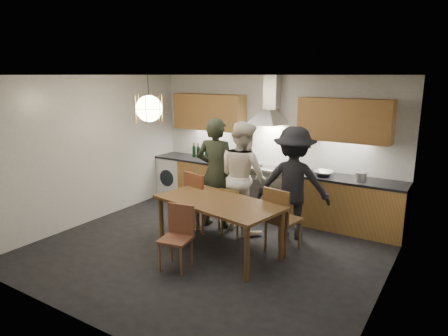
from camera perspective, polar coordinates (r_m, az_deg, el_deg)
The scene contains 17 objects.
ground at distance 6.24m, azimuth -2.27°, elevation -11.47°, with size 5.00×5.00×0.00m, color black.
room_shell at distance 5.75m, azimuth -2.42°, elevation 4.20°, with size 5.02×4.52×2.61m.
counter_run at distance 7.66m, azimuth 6.11°, elevation -3.21°, with size 5.00×0.62×0.90m.
range_stove at distance 7.67m, azimuth 5.93°, elevation -3.25°, with size 0.90×0.60×0.92m.
wall_fixtures at distance 7.50m, azimuth 6.60°, elevation 7.52°, with size 4.30×0.54×1.10m.
pendant_lamp at distance 6.24m, azimuth -10.66°, elevation 8.34°, with size 0.43×0.43×0.70m.
dining_table at distance 5.90m, azimuth -0.81°, elevation -5.57°, with size 2.03×1.27×0.80m.
chair_back_left at distance 6.74m, azimuth -3.55°, elevation -4.23°, with size 0.56×0.56×1.03m.
chair_back_mid at distance 6.50m, azimuth 1.21°, elevation -5.94°, with size 0.40×0.40×0.82m.
chair_back_right at distance 6.00m, azimuth 7.98°, elevation -6.74°, with size 0.52×0.52×1.00m.
chair_front at distance 5.58m, azimuth -6.55°, elevation -9.07°, with size 0.46×0.46×0.87m.
person_left at distance 6.84m, azimuth -1.14°, elevation -0.75°, with size 0.70×0.46×1.91m, color black.
person_mid at distance 6.71m, azimuth 2.73°, elevation -1.23°, with size 0.91×0.71×1.87m, color silver.
person_right at distance 6.50m, azimuth 9.87°, elevation -2.13°, with size 1.17×0.68×1.82m, color black.
mixing_bowl at distance 7.11m, azimuth 14.02°, elevation -0.74°, with size 0.34×0.34×0.08m, color #BCBCC0.
stock_pot at distance 6.95m, azimuth 18.96°, elevation -1.17°, with size 0.19×0.19×0.13m, color #AEAFB2.
wine_bottles at distance 8.22m, azimuth -1.91°, elevation 2.29°, with size 0.92×0.07×0.30m.
Camera 1 is at (3.22, -4.67, 2.61)m, focal length 32.00 mm.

